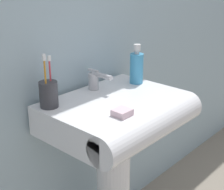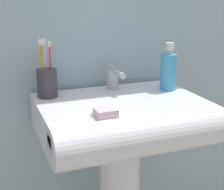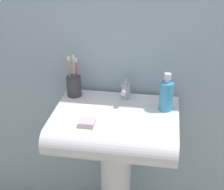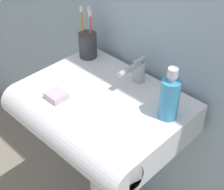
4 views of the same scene
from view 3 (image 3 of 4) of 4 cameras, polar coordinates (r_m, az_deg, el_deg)
name	(u,v)px [view 3 (image 3 of 4)]	position (r m, az deg, el deg)	size (l,w,h in m)	color
wall_back	(124,20)	(1.67, 2.05, 12.35)	(5.00, 0.05, 2.40)	#9EB7C1
sink_pedestal	(116,190)	(1.87, 0.61, -15.55)	(0.15, 0.15, 0.71)	white
sink_basin	(115,128)	(1.58, 0.43, -5.54)	(0.57, 0.45, 0.12)	white
faucet	(125,90)	(1.67, 2.25, 0.78)	(0.04, 0.13, 0.09)	#B7B7BC
toothbrush_cup	(74,85)	(1.71, -6.34, 1.60)	(0.07, 0.07, 0.21)	#38383D
soap_bottle	(166,95)	(1.58, 9.00, -0.02)	(0.06, 0.06, 0.18)	#3F99CC
bar_soap	(87,123)	(1.48, -4.14, -4.65)	(0.06, 0.06, 0.02)	silver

